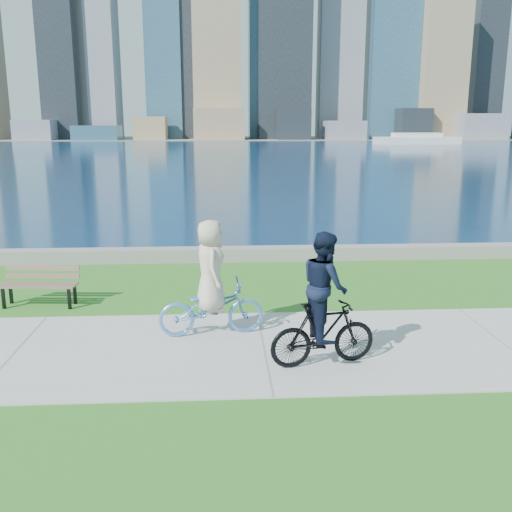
{
  "coord_description": "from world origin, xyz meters",
  "views": [
    {
      "loc": [
        -0.65,
        -8.72,
        3.59
      ],
      "look_at": [
        -0.01,
        1.97,
        1.1
      ],
      "focal_mm": 40.0,
      "sensor_mm": 36.0,
      "label": 1
    }
  ],
  "objects": [
    {
      "name": "bay_water",
      "position": [
        0.0,
        72.0,
        0.0
      ],
      "size": [
        320.0,
        131.0,
        0.01
      ],
      "primitive_type": "cube",
      "color": "#0B2749",
      "rests_on": "ground"
    },
    {
      "name": "cyclist_man",
      "position": [
        0.84,
        -0.73,
        0.89
      ],
      "size": [
        0.79,
        1.71,
        2.05
      ],
      "rotation": [
        0.0,
        0.0,
        1.77
      ],
      "color": "black",
      "rests_on": "ground"
    },
    {
      "name": "cyclist_woman",
      "position": [
        -0.86,
        0.66,
        0.77
      ],
      "size": [
        0.87,
        1.88,
        2.01
      ],
      "rotation": [
        0.0,
        0.0,
        1.7
      ],
      "color": "#5690D3",
      "rests_on": "ground"
    },
    {
      "name": "concrete_path",
      "position": [
        0.0,
        0.0,
        0.01
      ],
      "size": [
        80.0,
        3.5,
        0.02
      ],
      "primitive_type": "cube",
      "color": "#9E9D99",
      "rests_on": "ground"
    },
    {
      "name": "far_shore",
      "position": [
        0.0,
        130.0,
        0.06
      ],
      "size": [
        320.0,
        30.0,
        0.12
      ],
      "primitive_type": "cube",
      "color": "slate",
      "rests_on": "ground"
    },
    {
      "name": "ground",
      "position": [
        0.0,
        0.0,
        0.0
      ],
      "size": [
        320.0,
        320.0,
        0.0
      ],
      "primitive_type": "plane",
      "color": "#246119",
      "rests_on": "ground"
    },
    {
      "name": "city_skyline",
      "position": [
        1.56,
        129.21,
        24.72
      ],
      "size": [
        181.36,
        22.36,
        76.0
      ],
      "color": "#846F51",
      "rests_on": "ground"
    },
    {
      "name": "seawall",
      "position": [
        0.0,
        6.2,
        0.17
      ],
      "size": [
        90.0,
        0.5,
        0.35
      ],
      "primitive_type": "cube",
      "color": "slate",
      "rests_on": "ground"
    },
    {
      "name": "ferry_far",
      "position": [
        34.05,
        92.74,
        0.84
      ],
      "size": [
        14.8,
        4.23,
        2.01
      ],
      "color": "silver",
      "rests_on": "ground"
    },
    {
      "name": "park_bench",
      "position": [
        -4.33,
        2.57,
        0.48
      ],
      "size": [
        1.54,
        0.64,
        0.78
      ],
      "rotation": [
        0.0,
        0.0,
        -0.08
      ],
      "color": "black",
      "rests_on": "ground"
    }
  ]
}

